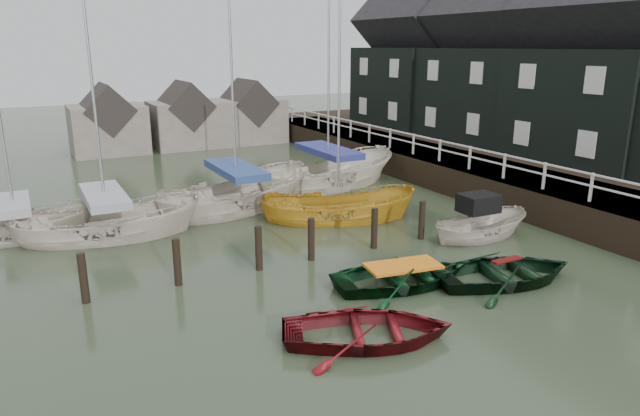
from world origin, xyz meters
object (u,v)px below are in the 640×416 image
rowboat_green (402,285)px  sailboat_a (108,235)px  sailboat_b (237,207)px  rowboat_dkgreen (505,282)px  sailboat_d (328,185)px  motorboat (480,235)px  rowboat_red (368,341)px  sailboat_e (18,237)px  sailboat_c (338,219)px

rowboat_green → sailboat_a: bearing=47.8°
sailboat_a → sailboat_b: sailboat_b is taller
rowboat_dkgreen → sailboat_a: size_ratio=0.42×
sailboat_a → sailboat_d: sailboat_d is taller
sailboat_a → sailboat_d: size_ratio=0.88×
sailboat_b → sailboat_d: bearing=-88.2°
rowboat_green → sailboat_d: 12.07m
sailboat_d → rowboat_green: bearing=153.7°
motorboat → rowboat_green: bearing=115.6°
sailboat_d → sailboat_b: bearing=99.5°
rowboat_red → rowboat_dkgreen: bearing=-55.1°
sailboat_b → sailboat_e: sailboat_b is taller
sailboat_b → rowboat_green: bearing=172.9°
rowboat_red → sailboat_d: (6.42, 13.72, 0.06)m
rowboat_green → sailboat_c: size_ratio=0.39×
rowboat_dkgreen → sailboat_c: size_ratio=0.41×
rowboat_red → sailboat_d: sailboat_d is taller
rowboat_dkgreen → sailboat_b: (-4.26, 11.01, 0.06)m
sailboat_c → sailboat_d: sailboat_d is taller
rowboat_red → sailboat_d: bearing=-1.2°
rowboat_dkgreen → motorboat: (2.12, 3.33, 0.11)m
rowboat_dkgreen → sailboat_e: bearing=61.3°
sailboat_c → rowboat_green: bearing=-170.4°
rowboat_green → sailboat_a: size_ratio=0.40×
rowboat_red → motorboat: (7.52, 4.38, 0.11)m
sailboat_d → rowboat_red: bearing=147.1°
rowboat_dkgreen → sailboat_d: (1.02, 12.67, 0.06)m
sailboat_b → sailboat_e: (-8.28, 0.01, 0.01)m
rowboat_green → sailboat_d: (3.81, 11.45, 0.06)m
rowboat_red → rowboat_dkgreen: rowboat_dkgreen is taller
rowboat_green → sailboat_a: sailboat_a is taller
motorboat → sailboat_c: (-3.36, 4.38, -0.10)m
motorboat → sailboat_a: (-11.76, 6.37, -0.05)m
sailboat_a → rowboat_green: bearing=-130.4°
motorboat → sailboat_b: 9.99m
sailboat_a → sailboat_c: (8.41, -1.98, -0.05)m
rowboat_red → sailboat_c: sailboat_c is taller
motorboat → sailboat_a: size_ratio=0.39×
sailboat_d → sailboat_e: size_ratio=1.15×
rowboat_red → motorboat: motorboat is taller
rowboat_dkgreen → sailboat_c: (-1.23, 7.71, 0.01)m
motorboat → sailboat_e: size_ratio=0.39×
rowboat_green → motorboat: motorboat is taller
rowboat_green → sailboat_d: size_ratio=0.35×
sailboat_d → rowboat_dkgreen: bearing=167.5°
sailboat_a → sailboat_e: size_ratio=1.01×
sailboat_a → sailboat_b: (5.38, 1.32, 0.00)m
motorboat → sailboat_a: sailboat_a is taller
sailboat_d → sailboat_e: (-13.56, -1.65, 0.01)m
rowboat_red → sailboat_b: sailboat_b is taller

